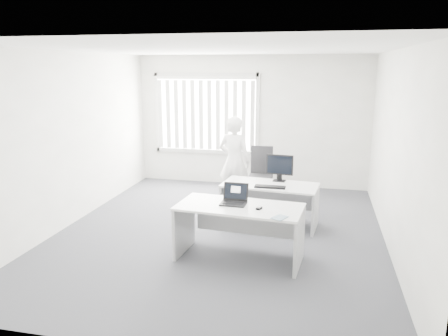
% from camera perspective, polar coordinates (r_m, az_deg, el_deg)
% --- Properties ---
extents(ground, '(6.00, 6.00, 0.00)m').
position_cam_1_polar(ground, '(6.95, -0.57, -8.45)').
color(ground, '#4A4B51').
rests_on(ground, ground).
extents(wall_back, '(5.00, 0.02, 2.80)m').
position_cam_1_polar(wall_back, '(9.48, 3.58, 6.09)').
color(wall_back, white).
rests_on(wall_back, ground).
extents(wall_front, '(5.00, 0.02, 2.80)m').
position_cam_1_polar(wall_front, '(3.79, -11.06, -4.89)').
color(wall_front, white).
rests_on(wall_front, ground).
extents(wall_left, '(0.02, 6.00, 2.80)m').
position_cam_1_polar(wall_left, '(7.54, -19.47, 3.54)').
color(wall_left, white).
rests_on(wall_left, ground).
extents(wall_right, '(0.02, 6.00, 2.80)m').
position_cam_1_polar(wall_right, '(6.48, 21.48, 1.92)').
color(wall_right, white).
rests_on(wall_right, ground).
extents(ceiling, '(5.00, 6.00, 0.02)m').
position_cam_1_polar(ceiling, '(6.47, -0.62, 15.28)').
color(ceiling, white).
rests_on(ceiling, wall_back).
extents(window, '(2.32, 0.06, 1.76)m').
position_cam_1_polar(window, '(9.63, -2.37, 7.12)').
color(window, beige).
rests_on(window, wall_back).
extents(blinds, '(2.20, 0.10, 1.50)m').
position_cam_1_polar(blinds, '(9.58, -2.46, 6.90)').
color(blinds, silver).
rests_on(blinds, wall_back).
extents(desk_near, '(1.72, 0.93, 0.76)m').
position_cam_1_polar(desk_near, '(5.88, 2.02, -6.90)').
color(desk_near, silver).
rests_on(desk_near, ground).
extents(desk_far, '(1.59, 0.87, 0.70)m').
position_cam_1_polar(desk_far, '(7.17, 5.99, -3.61)').
color(desk_far, silver).
rests_on(desk_far, ground).
extents(office_chair, '(0.62, 0.62, 1.04)m').
position_cam_1_polar(office_chair, '(8.59, 4.82, -1.99)').
color(office_chair, black).
rests_on(office_chair, ground).
extents(person, '(0.68, 0.51, 1.68)m').
position_cam_1_polar(person, '(8.10, 1.38, 0.90)').
color(person, white).
rests_on(person, ground).
extents(laptop, '(0.35, 0.32, 0.27)m').
position_cam_1_polar(laptop, '(5.82, 1.22, -3.55)').
color(laptop, black).
rests_on(laptop, desk_near).
extents(paper_sheet, '(0.32, 0.28, 0.00)m').
position_cam_1_polar(paper_sheet, '(5.66, 5.60, -5.49)').
color(paper_sheet, silver).
rests_on(paper_sheet, desk_near).
extents(mouse, '(0.08, 0.11, 0.04)m').
position_cam_1_polar(mouse, '(5.68, 4.60, -5.20)').
color(mouse, '#A7A7A9').
rests_on(mouse, paper_sheet).
extents(booklet, '(0.21, 0.24, 0.01)m').
position_cam_1_polar(booklet, '(5.40, 7.28, -6.44)').
color(booklet, silver).
rests_on(booklet, desk_near).
extents(keyboard, '(0.49, 0.16, 0.02)m').
position_cam_1_polar(keyboard, '(6.92, 6.02, -2.47)').
color(keyboard, black).
rests_on(keyboard, desk_far).
extents(monitor, '(0.46, 0.19, 0.45)m').
position_cam_1_polar(monitor, '(7.27, 7.27, -0.00)').
color(monitor, black).
rests_on(monitor, desk_far).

